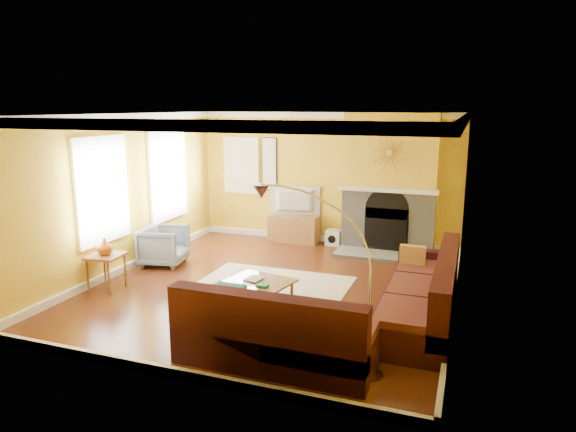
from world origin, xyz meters
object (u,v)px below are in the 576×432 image
at_px(sectional_sofa, 338,288).
at_px(armchair, 164,246).
at_px(media_console, 294,228).
at_px(arc_lamp, 318,283).
at_px(coffee_table, 254,294).
at_px(side_table, 107,271).

bearing_deg(sectional_sofa, armchair, 159.70).
distance_m(media_console, arc_lamp, 5.50).
bearing_deg(sectional_sofa, coffee_table, 178.11).
bearing_deg(media_console, side_table, -116.38).
height_order(coffee_table, armchair, armchair).
relative_size(armchair, side_table, 1.40).
distance_m(sectional_sofa, coffee_table, 1.27).
bearing_deg(media_console, armchair, -125.85).
bearing_deg(coffee_table, media_console, 100.23).
bearing_deg(side_table, media_console, 63.62).
bearing_deg(sectional_sofa, side_table, -179.22).
relative_size(coffee_table, armchair, 1.23).
height_order(sectional_sofa, media_console, sectional_sofa).
bearing_deg(armchair, media_console, -46.72).
bearing_deg(coffee_table, sectional_sofa, -1.89).
relative_size(sectional_sofa, side_table, 6.55).
xyz_separation_m(sectional_sofa, armchair, (-3.58, 1.32, -0.10)).
relative_size(sectional_sofa, media_console, 3.45).
height_order(side_table, arc_lamp, arc_lamp).
relative_size(sectional_sofa, arc_lamp, 1.79).
bearing_deg(coffee_table, arc_lamp, -46.41).
bearing_deg(side_table, sectional_sofa, 0.78).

